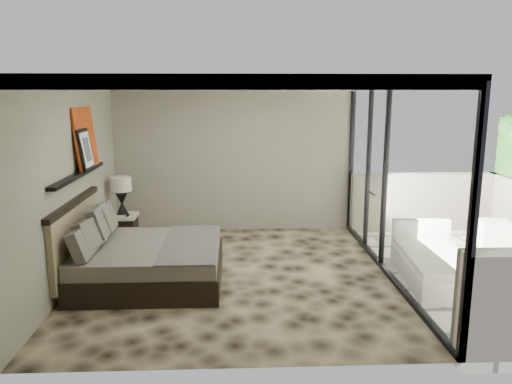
{
  "coord_description": "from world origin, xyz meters",
  "views": [
    {
      "loc": [
        0.01,
        -6.92,
        2.65
      ],
      "look_at": [
        0.33,
        0.4,
        1.17
      ],
      "focal_mm": 35.0,
      "sensor_mm": 36.0,
      "label": 1
    }
  ],
  "objects_px": {
    "nightstand": "(123,230)",
    "table_lamp": "(121,190)",
    "ottoman": "(494,235)",
    "lounger": "(435,265)",
    "bed": "(143,259)"
  },
  "relations": [
    {
      "from": "nightstand",
      "to": "table_lamp",
      "type": "distance_m",
      "value": 0.7
    },
    {
      "from": "ottoman",
      "to": "lounger",
      "type": "xyz_separation_m",
      "value": [
        -1.6,
        -1.4,
        -0.02
      ]
    },
    {
      "from": "nightstand",
      "to": "lounger",
      "type": "xyz_separation_m",
      "value": [
        4.82,
        -1.98,
        -0.03
      ]
    },
    {
      "from": "ottoman",
      "to": "lounger",
      "type": "bearing_deg",
      "value": -138.76
    },
    {
      "from": "ottoman",
      "to": "lounger",
      "type": "relative_size",
      "value": 0.26
    },
    {
      "from": "nightstand",
      "to": "lounger",
      "type": "distance_m",
      "value": 5.21
    },
    {
      "from": "table_lamp",
      "to": "nightstand",
      "type": "bearing_deg",
      "value": -77.33
    },
    {
      "from": "nightstand",
      "to": "ottoman",
      "type": "relative_size",
      "value": 1.03
    },
    {
      "from": "nightstand",
      "to": "table_lamp",
      "type": "bearing_deg",
      "value": 103.8
    },
    {
      "from": "lounger",
      "to": "ottoman",
      "type": "bearing_deg",
      "value": 45.98
    },
    {
      "from": "ottoman",
      "to": "lounger",
      "type": "height_order",
      "value": "lounger"
    },
    {
      "from": "bed",
      "to": "ottoman",
      "type": "distance_m",
      "value": 5.89
    },
    {
      "from": "bed",
      "to": "lounger",
      "type": "xyz_separation_m",
      "value": [
        4.15,
        -0.12,
        -0.12
      ]
    },
    {
      "from": "lounger",
      "to": "nightstand",
      "type": "bearing_deg",
      "value": 162.45
    },
    {
      "from": "nightstand",
      "to": "ottoman",
      "type": "distance_m",
      "value": 6.45
    }
  ]
}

